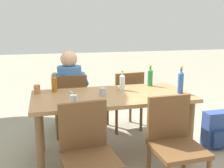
% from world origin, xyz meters
% --- Properties ---
extents(ground_plane, '(24.00, 24.00, 0.00)m').
position_xyz_m(ground_plane, '(0.00, 0.00, 0.00)').
color(ground_plane, gray).
extents(dining_table, '(1.74, 0.85, 0.75)m').
position_xyz_m(dining_table, '(0.00, 0.00, 0.66)').
color(dining_table, '#A37547').
rests_on(dining_table, ground_plane).
extents(chair_far_left, '(0.44, 0.44, 0.87)m').
position_xyz_m(chair_far_left, '(-0.39, 0.73, 0.49)').
color(chair_far_left, brown).
rests_on(chair_far_left, ground_plane).
extents(chair_near_right, '(0.45, 0.45, 0.87)m').
position_xyz_m(chair_near_right, '(0.39, -0.73, 0.49)').
color(chair_near_right, brown).
rests_on(chair_near_right, ground_plane).
extents(chair_far_right, '(0.48, 0.48, 0.87)m').
position_xyz_m(chair_far_right, '(0.40, 0.73, 0.49)').
color(chair_far_right, brown).
rests_on(chair_far_right, ground_plane).
extents(chair_near_left, '(0.49, 0.49, 0.87)m').
position_xyz_m(chair_near_left, '(-0.40, -0.73, 0.49)').
color(chair_near_left, brown).
rests_on(chair_near_left, ground_plane).
extents(person_in_white_shirt, '(0.47, 0.61, 1.18)m').
position_xyz_m(person_in_white_shirt, '(-0.39, 0.84, 0.66)').
color(person_in_white_shirt, '#3D70B2').
rests_on(person_in_white_shirt, ground_plane).
extents(bottle_blue, '(0.06, 0.06, 0.31)m').
position_xyz_m(bottle_blue, '(0.76, -0.14, 0.88)').
color(bottle_blue, '#2D56A3').
rests_on(bottle_blue, dining_table).
extents(bottle_amber, '(0.06, 0.06, 0.23)m').
position_xyz_m(bottle_amber, '(-0.61, 0.29, 0.85)').
color(bottle_amber, '#996019').
rests_on(bottle_amber, dining_table).
extents(bottle_clear, '(0.06, 0.06, 0.23)m').
position_xyz_m(bottle_clear, '(0.17, 0.17, 0.85)').
color(bottle_clear, white).
rests_on(bottle_clear, dining_table).
extents(bottle_green, '(0.06, 0.06, 0.27)m').
position_xyz_m(bottle_green, '(0.58, 0.30, 0.87)').
color(bottle_green, '#287A38').
rests_on(bottle_green, dining_table).
extents(cup_steel, '(0.07, 0.07, 0.08)m').
position_xyz_m(cup_steel, '(-0.11, -0.02, 0.79)').
color(cup_steel, '#B2B7BC').
rests_on(cup_steel, dining_table).
extents(cup_glass, '(0.07, 0.07, 0.11)m').
position_xyz_m(cup_glass, '(-0.46, -0.33, 0.81)').
color(cup_glass, silver).
rests_on(cup_glass, dining_table).
extents(cup_terracotta, '(0.07, 0.07, 0.10)m').
position_xyz_m(cup_terracotta, '(-0.81, 0.26, 0.80)').
color(cup_terracotta, '#BC6B47').
rests_on(cup_terracotta, dining_table).
extents(table_knife, '(0.05, 0.24, 0.01)m').
position_xyz_m(table_knife, '(-0.42, 0.14, 0.75)').
color(table_knife, silver).
rests_on(table_knife, dining_table).
extents(backpack_by_near_side, '(0.31, 0.22, 0.46)m').
position_xyz_m(backpack_by_near_side, '(1.32, -0.08, 0.22)').
color(backpack_by_near_side, '#2D4784').
rests_on(backpack_by_near_side, ground_plane).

